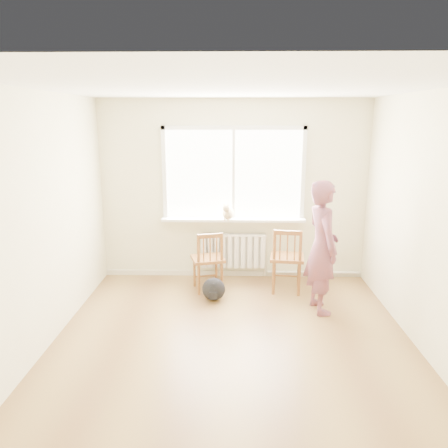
# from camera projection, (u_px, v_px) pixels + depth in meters

# --- Properties ---
(floor) EXTENTS (4.50, 4.50, 0.00)m
(floor) POSITION_uv_depth(u_px,v_px,m) (232.00, 349.00, 4.70)
(floor) COLOR olive
(floor) RESTS_ON ground
(ceiling) EXTENTS (4.50, 4.50, 0.00)m
(ceiling) POSITION_uv_depth(u_px,v_px,m) (234.00, 87.00, 4.06)
(ceiling) COLOR white
(ceiling) RESTS_ON back_wall
(back_wall) EXTENTS (4.00, 0.01, 2.70)m
(back_wall) POSITION_uv_depth(u_px,v_px,m) (233.00, 191.00, 6.57)
(back_wall) COLOR beige
(back_wall) RESTS_ON ground
(window) EXTENTS (2.12, 0.05, 1.42)m
(window) POSITION_uv_depth(u_px,v_px,m) (234.00, 170.00, 6.47)
(window) COLOR white
(window) RESTS_ON back_wall
(windowsill) EXTENTS (2.15, 0.22, 0.04)m
(windowsill) POSITION_uv_depth(u_px,v_px,m) (233.00, 220.00, 6.56)
(windowsill) COLOR white
(windowsill) RESTS_ON back_wall
(radiator) EXTENTS (1.00, 0.12, 0.55)m
(radiator) POSITION_uv_depth(u_px,v_px,m) (233.00, 250.00, 6.69)
(radiator) COLOR white
(radiator) RESTS_ON back_wall
(heating_pipe) EXTENTS (1.40, 0.04, 0.04)m
(heating_pipe) POSITION_uv_depth(u_px,v_px,m) (313.00, 272.00, 6.78)
(heating_pipe) COLOR silver
(heating_pipe) RESTS_ON back_wall
(baseboard) EXTENTS (4.00, 0.03, 0.08)m
(baseboard) POSITION_uv_depth(u_px,v_px,m) (233.00, 273.00, 6.86)
(baseboard) COLOR beige
(baseboard) RESTS_ON ground
(chair_left) EXTENTS (0.53, 0.52, 0.88)m
(chair_left) POSITION_uv_depth(u_px,v_px,m) (208.00, 261.00, 6.18)
(chair_left) COLOR brown
(chair_left) RESTS_ON floor
(chair_right) EXTENTS (0.51, 0.50, 0.94)m
(chair_right) POSITION_uv_depth(u_px,v_px,m) (287.00, 260.00, 6.13)
(chair_right) COLOR brown
(chair_right) RESTS_ON floor
(person) EXTENTS (0.51, 0.68, 1.69)m
(person) POSITION_uv_depth(u_px,v_px,m) (322.00, 247.00, 5.46)
(person) COLOR #C04051
(person) RESTS_ON floor
(cat) EXTENTS (0.23, 0.39, 0.27)m
(cat) POSITION_uv_depth(u_px,v_px,m) (228.00, 212.00, 6.45)
(cat) COLOR beige
(cat) RESTS_ON windowsill
(backpack) EXTENTS (0.38, 0.34, 0.31)m
(backpack) POSITION_uv_depth(u_px,v_px,m) (214.00, 289.00, 5.92)
(backpack) COLOR black
(backpack) RESTS_ON floor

